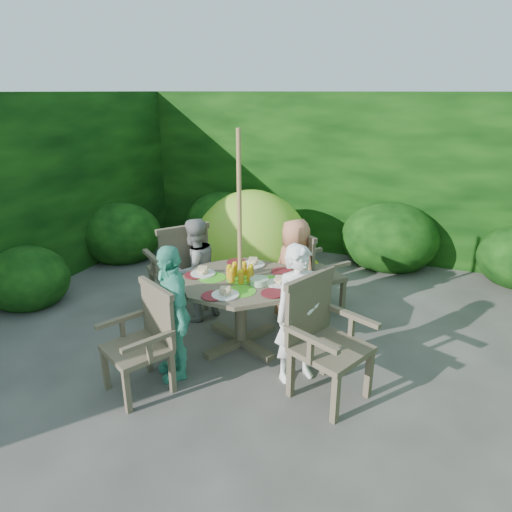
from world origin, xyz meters
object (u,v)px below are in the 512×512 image
at_px(garden_chair_back, 311,271).
at_px(dome_tent, 252,268).
at_px(garden_chair_left, 180,266).
at_px(child_back, 295,271).
at_px(garden_chair_right, 323,337).
at_px(parasol_pole, 240,245).
at_px(child_front, 172,312).
at_px(patio_table, 241,290).
at_px(child_left, 195,270).
at_px(child_right, 299,314).
at_px(garden_chair_front, 144,339).

height_order(garden_chair_back, dome_tent, dome_tent).
distance_m(garden_chair_left, child_back, 1.36).
bearing_deg(dome_tent, garden_chair_right, -47.25).
distance_m(parasol_pole, child_front, 0.92).
bearing_deg(garden_chair_back, patio_table, 104.91).
distance_m(patio_table, garden_chair_right, 1.09).
xyz_separation_m(patio_table, garden_chair_right, (0.98, -0.46, -0.07)).
bearing_deg(child_front, parasol_pole, 109.26).
bearing_deg(child_left, child_right, 89.75).
height_order(patio_table, parasol_pole, parasol_pole).
distance_m(garden_chair_left, garden_chair_front, 1.54).
distance_m(garden_chair_left, child_front, 1.34).
xyz_separation_m(parasol_pole, child_right, (0.73, -0.33, -0.45)).
relative_size(parasol_pole, dome_tent, 0.94).
bearing_deg(dome_tent, child_right, -50.15).
bearing_deg(garden_chair_right, garden_chair_back, 43.48).
relative_size(parasol_pole, child_right, 1.70).
height_order(parasol_pole, child_right, parasol_pole).
bearing_deg(garden_chair_front, patio_table, 91.25).
bearing_deg(garden_chair_front, child_left, 127.49).
bearing_deg(garden_chair_left, garden_chair_back, 147.59).
height_order(patio_table, child_front, child_front).
xyz_separation_m(patio_table, dome_tent, (-0.79, 2.05, -0.62)).
distance_m(garden_chair_back, child_left, 1.35).
relative_size(parasol_pole, garden_chair_back, 2.23).
height_order(parasol_pole, garden_chair_right, parasol_pole).
bearing_deg(child_right, parasol_pole, 108.13).
height_order(garden_chair_back, garden_chair_front, garden_chair_back).
relative_size(garden_chair_back, dome_tent, 0.42).
relative_size(garden_chair_right, garden_chair_front, 1.12).
height_order(child_back, dome_tent, child_back).
bearing_deg(child_back, child_front, 88.94).
height_order(garden_chair_left, child_back, child_back).
relative_size(patio_table, parasol_pole, 0.76).
bearing_deg(child_front, child_left, 154.26).
height_order(garden_chair_left, garden_chair_front, garden_chair_left).
bearing_deg(child_right, child_left, 108.13).
distance_m(patio_table, parasol_pole, 0.48).
height_order(patio_table, dome_tent, dome_tent).
height_order(garden_chair_back, child_front, child_front).
xyz_separation_m(garden_chair_left, child_front, (0.66, -1.16, 0.07)).
xyz_separation_m(child_back, child_front, (-0.67, -1.45, 0.03)).
bearing_deg(garden_chair_left, patio_table, 102.41).
xyz_separation_m(patio_table, garden_chair_front, (-0.46, -1.00, -0.13)).
height_order(patio_table, garden_chair_back, garden_chair_back).
height_order(garden_chair_right, child_front, child_front).
bearing_deg(garden_chair_back, child_left, 68.16).
bearing_deg(child_back, child_right, 133.94).
distance_m(garden_chair_front, dome_tent, 3.11).
xyz_separation_m(patio_table, garden_chair_left, (-1.00, 0.44, -0.05)).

